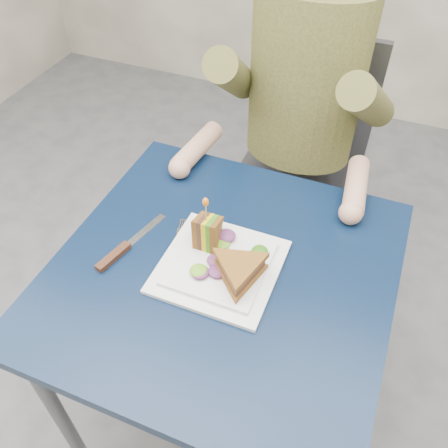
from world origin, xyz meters
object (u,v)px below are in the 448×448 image
at_px(diner, 307,67).
at_px(sandwich_upright, 207,232).
at_px(table, 223,290).
at_px(plate, 220,265).
at_px(sandwich_flat, 239,270).
at_px(fork, 178,248).
at_px(chair, 302,152).
at_px(knife, 120,251).

bearing_deg(diner, sandwich_upright, -95.49).
relative_size(table, diner, 1.01).
xyz_separation_m(table, plate, (-0.01, -0.00, 0.09)).
bearing_deg(table, sandwich_flat, -28.07).
height_order(table, sandwich_upright, sandwich_upright).
bearing_deg(table, fork, 171.99).
bearing_deg(plate, chair, 89.50).
bearing_deg(knife, plate, 11.36).
distance_m(sandwich_upright, knife, 0.21).
xyz_separation_m(table, chair, (0.00, 0.75, -0.11)).
height_order(table, chair, chair).
bearing_deg(sandwich_upright, knife, -153.21).
distance_m(sandwich_flat, knife, 0.29).
distance_m(diner, plate, 0.66).
xyz_separation_m(sandwich_upright, fork, (-0.06, -0.03, -0.05)).
xyz_separation_m(plate, sandwich_flat, (0.05, -0.02, 0.04)).
distance_m(diner, sandwich_flat, 0.68).
relative_size(sandwich_flat, sandwich_upright, 1.63).
xyz_separation_m(chair, plate, (-0.01, -0.75, 0.20)).
height_order(sandwich_upright, fork, sandwich_upright).
bearing_deg(diner, fork, -100.97).
bearing_deg(knife, fork, 28.51).
height_order(table, plate, plate).
bearing_deg(table, knife, -168.75).
bearing_deg(sandwich_upright, fork, -156.59).
height_order(sandwich_flat, sandwich_upright, sandwich_upright).
bearing_deg(diner, chair, 90.00).
height_order(diner, knife, diner).
xyz_separation_m(plate, knife, (-0.23, -0.05, -0.00)).
bearing_deg(fork, sandwich_upright, 23.41).
xyz_separation_m(chair, knife, (-0.24, -0.79, 0.20)).
xyz_separation_m(chair, diner, (-0.00, -0.11, 0.37)).
height_order(diner, fork, diner).
bearing_deg(chair, knife, -106.68).
xyz_separation_m(diner, knife, (-0.24, -0.68, -0.18)).
distance_m(table, sandwich_upright, 0.15).
xyz_separation_m(diner, plate, (-0.01, -0.64, -0.18)).
relative_size(diner, fork, 4.24).
height_order(fork, knife, knife).
height_order(table, diner, diner).
bearing_deg(plate, table, 7.31).
distance_m(diner, knife, 0.74).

